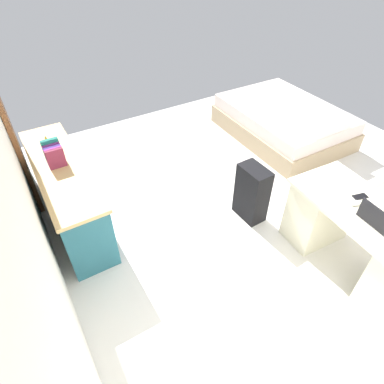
{
  "coord_description": "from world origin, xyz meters",
  "views": [
    {
      "loc": [
        -2.04,
        2.22,
        2.72
      ],
      "look_at": [
        0.06,
        0.95,
        0.6
      ],
      "focal_mm": 30.53,
      "sensor_mm": 36.0,
      "label": 1
    }
  ],
  "objects_px": {
    "suitcase_black": "(252,193)",
    "bed": "(283,122)",
    "cell_phone_by_mouse": "(360,196)",
    "credenza": "(68,194)",
    "laptop": "(378,221)",
    "computer_mouse": "(355,203)",
    "desk": "(358,242)",
    "figurine_small": "(46,140)"
  },
  "relations": [
    {
      "from": "laptop",
      "to": "computer_mouse",
      "type": "distance_m",
      "value": 0.27
    },
    {
      "from": "desk",
      "to": "bed",
      "type": "height_order",
      "value": "desk"
    },
    {
      "from": "desk",
      "to": "computer_mouse",
      "type": "bearing_deg",
      "value": 6.91
    },
    {
      "from": "laptop",
      "to": "figurine_small",
      "type": "relative_size",
      "value": 2.96
    },
    {
      "from": "desk",
      "to": "cell_phone_by_mouse",
      "type": "xyz_separation_m",
      "value": [
        0.2,
        -0.1,
        0.36
      ]
    },
    {
      "from": "cell_phone_by_mouse",
      "to": "laptop",
      "type": "bearing_deg",
      "value": 163.35
    },
    {
      "from": "figurine_small",
      "to": "cell_phone_by_mouse",
      "type": "bearing_deg",
      "value": -136.38
    },
    {
      "from": "desk",
      "to": "suitcase_black",
      "type": "bearing_deg",
      "value": 18.59
    },
    {
      "from": "desk",
      "to": "laptop",
      "type": "height_order",
      "value": "laptop"
    },
    {
      "from": "suitcase_black",
      "to": "computer_mouse",
      "type": "xyz_separation_m",
      "value": [
        -0.93,
        -0.35,
        0.42
      ]
    },
    {
      "from": "suitcase_black",
      "to": "cell_phone_by_mouse",
      "type": "height_order",
      "value": "cell_phone_by_mouse"
    },
    {
      "from": "computer_mouse",
      "to": "cell_phone_by_mouse",
      "type": "height_order",
      "value": "computer_mouse"
    },
    {
      "from": "desk",
      "to": "cell_phone_by_mouse",
      "type": "distance_m",
      "value": 0.43
    },
    {
      "from": "credenza",
      "to": "computer_mouse",
      "type": "bearing_deg",
      "value": -132.35
    },
    {
      "from": "suitcase_black",
      "to": "laptop",
      "type": "distance_m",
      "value": 1.31
    },
    {
      "from": "laptop",
      "to": "figurine_small",
      "type": "bearing_deg",
      "value": 37.84
    },
    {
      "from": "laptop",
      "to": "cell_phone_by_mouse",
      "type": "relative_size",
      "value": 2.39
    },
    {
      "from": "desk",
      "to": "credenza",
      "type": "bearing_deg",
      "value": 45.62
    },
    {
      "from": "credenza",
      "to": "suitcase_black",
      "type": "distance_m",
      "value": 2.03
    },
    {
      "from": "credenza",
      "to": "laptop",
      "type": "xyz_separation_m",
      "value": [
        -2.18,
        -2.06,
        0.42
      ]
    },
    {
      "from": "laptop",
      "to": "computer_mouse",
      "type": "xyz_separation_m",
      "value": [
        0.26,
        -0.06,
        -0.03
      ]
    },
    {
      "from": "suitcase_black",
      "to": "laptop",
      "type": "relative_size",
      "value": 2.07
    },
    {
      "from": "desk",
      "to": "laptop",
      "type": "xyz_separation_m",
      "value": [
        -0.1,
        0.08,
        0.41
      ]
    },
    {
      "from": "desk",
      "to": "figurine_small",
      "type": "distance_m",
      "value": 3.36
    },
    {
      "from": "suitcase_black",
      "to": "cell_phone_by_mouse",
      "type": "distance_m",
      "value": 1.09
    },
    {
      "from": "suitcase_black",
      "to": "cell_phone_by_mouse",
      "type": "bearing_deg",
      "value": -153.86
    },
    {
      "from": "bed",
      "to": "suitcase_black",
      "type": "xyz_separation_m",
      "value": [
        -1.15,
        1.57,
        0.09
      ]
    },
    {
      "from": "desk",
      "to": "figurine_small",
      "type": "height_order",
      "value": "figurine_small"
    },
    {
      "from": "computer_mouse",
      "to": "laptop",
      "type": "bearing_deg",
      "value": 170.98
    },
    {
      "from": "cell_phone_by_mouse",
      "to": "figurine_small",
      "type": "height_order",
      "value": "figurine_small"
    },
    {
      "from": "desk",
      "to": "cell_phone_by_mouse",
      "type": "relative_size",
      "value": 10.91
    },
    {
      "from": "credenza",
      "to": "cell_phone_by_mouse",
      "type": "height_order",
      "value": "credenza"
    },
    {
      "from": "cell_phone_by_mouse",
      "to": "computer_mouse",
      "type": "bearing_deg",
      "value": 123.17
    },
    {
      "from": "suitcase_black",
      "to": "bed",
      "type": "bearing_deg",
      "value": -55.45
    },
    {
      "from": "credenza",
      "to": "laptop",
      "type": "distance_m",
      "value": 3.03
    },
    {
      "from": "laptop",
      "to": "desk",
      "type": "bearing_deg",
      "value": -39.79
    },
    {
      "from": "laptop",
      "to": "figurine_small",
      "type": "distance_m",
      "value": 3.35
    },
    {
      "from": "suitcase_black",
      "to": "laptop",
      "type": "bearing_deg",
      "value": -168.06
    },
    {
      "from": "suitcase_black",
      "to": "computer_mouse",
      "type": "distance_m",
      "value": 1.08
    },
    {
      "from": "desk",
      "to": "bed",
      "type": "relative_size",
      "value": 0.77
    },
    {
      "from": "computer_mouse",
      "to": "suitcase_black",
      "type": "bearing_deg",
      "value": 24.62
    },
    {
      "from": "cell_phone_by_mouse",
      "to": "figurine_small",
      "type": "xyz_separation_m",
      "value": [
        2.35,
        2.24,
        0.06
      ]
    }
  ]
}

